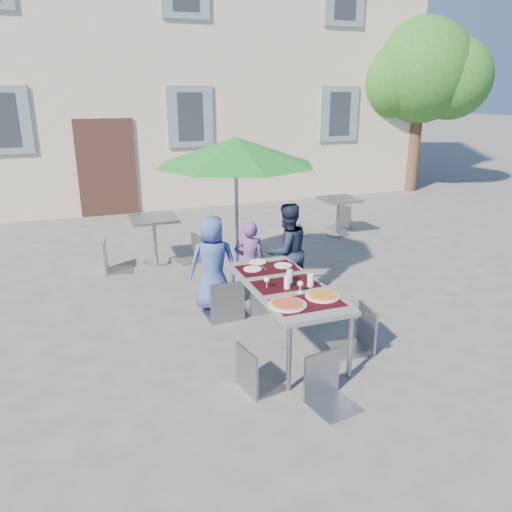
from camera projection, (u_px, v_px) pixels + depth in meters
name	position (u px, v px, depth m)	size (l,w,h in m)	color
ground	(349.00, 343.00, 5.82)	(90.00, 90.00, 0.00)	#4B4B4E
building	(153.00, 15.00, 14.48)	(13.60, 8.20, 11.10)	#BFAD9A
tree	(421.00, 73.00, 13.67)	(3.60, 3.00, 4.70)	#4D3521
dining_table	(285.00, 289.00, 5.58)	(0.80, 1.85, 0.76)	#4B4B50
pizza_near_left	(287.00, 304.00, 5.00)	(0.39, 0.39, 0.03)	white
pizza_near_right	(322.00, 295.00, 5.21)	(0.36, 0.36, 0.03)	white
glassware	(293.00, 280.00, 5.46)	(0.53, 0.37, 0.15)	silver
place_settings	(265.00, 265.00, 6.12)	(0.66, 0.45, 0.01)	white
child_0	(213.00, 263.00, 6.58)	(0.62, 0.41, 1.27)	#344B90
child_1	(249.00, 262.00, 6.81)	(0.42, 0.28, 1.15)	#593E7F
child_2	(287.00, 251.00, 6.92)	(0.66, 0.38, 1.36)	#182035
chair_0	(224.00, 276.00, 6.25)	(0.46, 0.47, 1.01)	gray
chair_1	(261.00, 276.00, 6.49)	(0.39, 0.40, 0.87)	gray
chair_2	(297.00, 269.00, 6.68)	(0.49, 0.49, 0.91)	gray
chair_3	(255.00, 343.00, 4.77)	(0.45, 0.45, 0.87)	gray
chair_4	(361.00, 303.00, 5.52)	(0.48, 0.47, 0.96)	gray
chair_5	(330.00, 352.00, 4.56)	(0.47, 0.47, 0.92)	gray
patio_umbrella	(236.00, 153.00, 7.07)	(2.33, 2.33, 2.18)	#ADB0B5
cafe_table_0	(154.00, 231.00, 8.33)	(0.75, 0.75, 0.80)	#ADB0B5
bg_chair_l_0	(110.00, 239.00, 7.96)	(0.47, 0.47, 0.93)	#8E9499
bg_chair_r_0	(191.00, 233.00, 8.49)	(0.45, 0.45, 0.86)	gray
cafe_table_1	(339.00, 210.00, 9.98)	(0.71, 0.71, 0.76)	#ADB0B5
bg_chair_l_1	(290.00, 203.00, 10.10)	(0.58, 0.57, 1.05)	gray
bg_chair_r_1	(341.00, 203.00, 10.51)	(0.51, 0.51, 0.93)	gray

